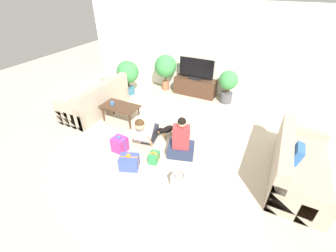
# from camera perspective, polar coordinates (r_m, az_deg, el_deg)

# --- Properties ---
(ground_plane) EXTENTS (16.00, 16.00, 0.00)m
(ground_plane) POSITION_cam_1_polar(r_m,az_deg,el_deg) (5.09, 1.59, -3.34)
(ground_plane) COLOR beige
(wall_back) EXTENTS (8.40, 0.06, 2.60)m
(wall_back) POSITION_cam_1_polar(r_m,az_deg,el_deg) (6.78, 11.79, 17.97)
(wall_back) COLOR white
(wall_back) RESTS_ON ground_plane
(sofa_left) EXTENTS (0.85, 1.89, 0.82)m
(sofa_left) POSITION_cam_1_polar(r_m,az_deg,el_deg) (6.33, -17.71, 6.02)
(sofa_left) COLOR tan
(sofa_left) RESTS_ON ground_plane
(sofa_right) EXTENTS (0.85, 1.89, 0.82)m
(sofa_right) POSITION_cam_1_polar(r_m,az_deg,el_deg) (4.59, 29.81, -8.94)
(sofa_right) COLOR tan
(sofa_right) RESTS_ON ground_plane
(coffee_table) EXTENTS (0.93, 0.51, 0.44)m
(coffee_table) POSITION_cam_1_polar(r_m,az_deg,el_deg) (5.64, -12.06, 4.55)
(coffee_table) COLOR #472D1E
(coffee_table) RESTS_ON ground_plane
(tv_console) EXTENTS (1.26, 0.39, 0.52)m
(tv_console) POSITION_cam_1_polar(r_m,az_deg,el_deg) (7.00, 6.87, 9.85)
(tv_console) COLOR #472D1E
(tv_console) RESTS_ON ground_plane
(tv) EXTENTS (1.04, 0.20, 0.61)m
(tv) POSITION_cam_1_polar(r_m,az_deg,el_deg) (6.80, 7.17, 13.92)
(tv) COLOR black
(tv) RESTS_ON tv_console
(potted_plant_back_left) EXTENTS (0.68, 0.68, 1.11)m
(potted_plant_back_left) POSITION_cam_1_polar(r_m,az_deg,el_deg) (7.14, -0.63, 14.75)
(potted_plant_back_left) COLOR #A36042
(potted_plant_back_left) RESTS_ON ground_plane
(potted_plant_back_right) EXTENTS (0.52, 0.52, 0.93)m
(potted_plant_back_right) POSITION_cam_1_polar(r_m,az_deg,el_deg) (6.60, 14.99, 10.34)
(potted_plant_back_right) COLOR #4C4C51
(potted_plant_back_right) RESTS_ON ground_plane
(potted_plant_corner_left) EXTENTS (0.66, 0.66, 1.02)m
(potted_plant_corner_left) POSITION_cam_1_polar(r_m,az_deg,el_deg) (6.99, -10.19, 12.98)
(potted_plant_corner_left) COLOR #336B84
(potted_plant_corner_left) RESTS_ON ground_plane
(person_kneeling) EXTENTS (0.45, 0.83, 0.80)m
(person_kneeling) POSITION_cam_1_polar(r_m,az_deg,el_deg) (4.76, -5.64, -1.15)
(person_kneeling) COLOR #23232D
(person_kneeling) RESTS_ON ground_plane
(person_sitting) EXTENTS (0.61, 0.57, 0.92)m
(person_sitting) POSITION_cam_1_polar(r_m,az_deg,el_deg) (4.47, 3.38, -4.21)
(person_sitting) COLOR #283351
(person_sitting) RESTS_ON ground_plane
(dog) EXTENTS (0.29, 0.46, 0.30)m
(dog) POSITION_cam_1_polar(r_m,az_deg,el_deg) (5.03, -0.49, -0.98)
(dog) COLOR black
(dog) RESTS_ON ground_plane
(gift_box_a) EXTENTS (0.21, 0.28, 0.24)m
(gift_box_a) POSITION_cam_1_polar(r_m,az_deg,el_deg) (4.48, -3.58, -7.92)
(gift_box_a) COLOR #2D934C
(gift_box_a) RESTS_ON ground_plane
(gift_box_b) EXTENTS (0.43, 0.38, 0.34)m
(gift_box_b) POSITION_cam_1_polar(r_m,az_deg,el_deg) (4.36, -9.85, -9.02)
(gift_box_b) COLOR #3D51BC
(gift_box_b) RESTS_ON ground_plane
(gift_box_c) EXTENTS (0.30, 0.28, 0.39)m
(gift_box_c) POSITION_cam_1_polar(r_m,az_deg,el_deg) (4.78, -12.17, -4.54)
(gift_box_c) COLOR #CC3389
(gift_box_c) RESTS_ON ground_plane
(gift_bag_a) EXTENTS (0.27, 0.19, 0.31)m
(gift_bag_a) POSITION_cam_1_polar(r_m,az_deg,el_deg) (3.95, 2.79, -14.04)
(gift_bag_a) COLOR white
(gift_bag_a) RESTS_ON ground_plane
(mug) EXTENTS (0.12, 0.08, 0.09)m
(mug) POSITION_cam_1_polar(r_m,az_deg,el_deg) (5.68, -14.00, 5.64)
(mug) COLOR #386BAD
(mug) RESTS_ON coffee_table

